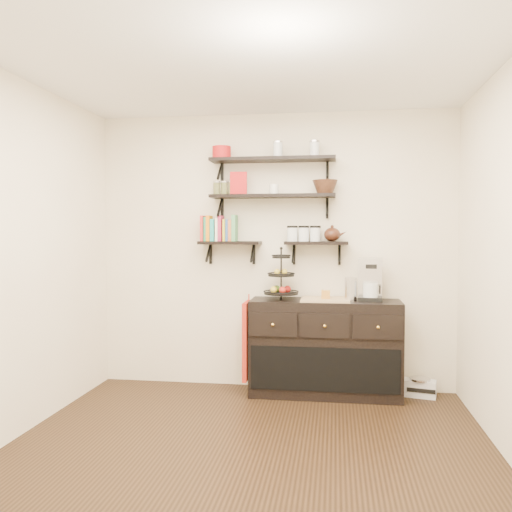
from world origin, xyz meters
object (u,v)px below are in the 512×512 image
object	(u,v)px
sideboard	(325,348)
coffee_maker	(370,280)
fruit_stand	(281,282)
radio	(420,387)

from	to	relation	value
sideboard	coffee_maker	size ratio (longest dim) A/B	3.49
fruit_stand	coffee_maker	distance (m)	0.83
fruit_stand	radio	size ratio (longest dim) A/B	1.50
coffee_maker	radio	xyz separation A→B (m)	(0.47, 0.05, -1.00)
coffee_maker	radio	world-z (taller)	coffee_maker
fruit_stand	radio	distance (m)	1.62
coffee_maker	radio	distance (m)	1.11
fruit_stand	coffee_maker	world-z (taller)	fruit_stand
radio	coffee_maker	bearing A→B (deg)	-161.00
sideboard	coffee_maker	xyz separation A→B (m)	(0.41, 0.03, 0.64)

